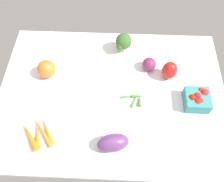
{
  "coord_description": "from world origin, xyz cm",
  "views": [
    {
      "loc": [
        2.5,
        -58.4,
        97.58
      ],
      "look_at": [
        0.0,
        0.0,
        4.0
      ],
      "focal_mm": 39.22,
      "sensor_mm": 36.0,
      "label": 1
    }
  ],
  "objects": [
    {
      "name": "red_onion_center",
      "position": [
        17.11,
        15.05,
        5.3
      ],
      "size": [
        6.59,
        6.59,
        6.59
      ],
      "primitive_type": "sphere",
      "color": "#78274D",
      "rests_on": "tablecloth"
    },
    {
      "name": "heirloom_tomato_orange",
      "position": [
        -30.94,
        9.33,
        6.34
      ],
      "size": [
        8.68,
        8.68,
        8.68
      ],
      "primitive_type": "sphere",
      "color": "orange",
      "rests_on": "tablecloth"
    },
    {
      "name": "okra_pile",
      "position": [
        11.2,
        -2.49,
        2.74
      ],
      "size": [
        11.25,
        8.39,
        1.77
      ],
      "color": "#558537",
      "rests_on": "tablecloth"
    },
    {
      "name": "carrot_bunch",
      "position": [
        -29.82,
        -21.14,
        3.21
      ],
      "size": [
        15.79,
        16.27,
        2.93
      ],
      "color": "orange",
      "rests_on": "tablecloth"
    },
    {
      "name": "tablecloth",
      "position": [
        0.0,
        0.0,
        1.0
      ],
      "size": [
        104.0,
        76.0,
        2.0
      ],
      "primitive_type": "cube",
      "color": "white",
      "rests_on": "ground"
    },
    {
      "name": "broccoli_head",
      "position": [
        4.53,
        26.15,
        8.34
      ],
      "size": [
        7.9,
        9.11,
        10.61
      ],
      "color": "#9BBB78",
      "rests_on": "tablecloth"
    },
    {
      "name": "eggplant",
      "position": [
        1.47,
        -24.94,
        5.61
      ],
      "size": [
        14.03,
        9.86,
        7.23
      ],
      "primitive_type": "ellipsoid",
      "rotation": [
        0.0,
        0.0,
        0.22
      ],
      "color": "#653670",
      "rests_on": "tablecloth"
    },
    {
      "name": "bell_pepper_red",
      "position": [
        26.17,
        10.49,
        6.88
      ],
      "size": [
        9.34,
        9.34,
        9.77
      ],
      "primitive_type": "ellipsoid",
      "rotation": [
        0.0,
        0.0,
        4.3
      ],
      "color": "red",
      "rests_on": "tablecloth"
    },
    {
      "name": "berry_basket",
      "position": [
        37.41,
        -3.52,
        5.44
      ],
      "size": [
        10.67,
        10.67,
        7.26
      ],
      "color": "teal",
      "rests_on": "tablecloth"
    }
  ]
}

